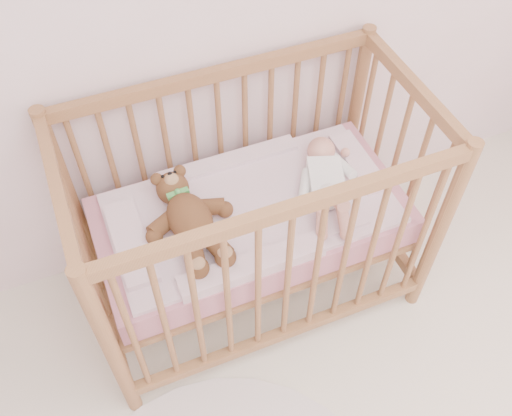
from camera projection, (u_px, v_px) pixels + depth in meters
name	position (u px, v px, depth m)	size (l,w,h in m)	color
crib	(251.00, 218.00, 2.28)	(1.36, 0.76, 1.00)	#9D6E42
mattress	(251.00, 220.00, 2.30)	(1.22, 0.62, 0.13)	#C37993
blanket	(251.00, 209.00, 2.24)	(1.10, 0.58, 0.06)	#D291AD
baby	(326.00, 177.00, 2.24)	(0.25, 0.52, 0.12)	white
teddy_bear	(190.00, 218.00, 2.10)	(0.36, 0.51, 0.14)	brown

